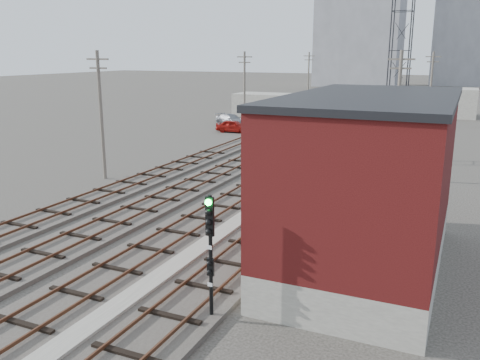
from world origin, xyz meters
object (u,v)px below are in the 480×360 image
Objects in this scene: car_grey at (231,119)px; signal_mast at (210,247)px; switch_stand at (305,139)px; site_trailer at (317,113)px; car_silver at (257,121)px; car_red at (234,126)px.

signal_mast is at bearing -132.41° from car_grey.
car_grey is (-13.01, 10.80, -0.01)m from switch_stand.
switch_stand is 16.68m from site_trailer.
signal_mast reaches higher than switch_stand.
signal_mast is 47.47m from car_silver.
site_trailer is 11.04m from car_grey.
site_trailer is at bearing -33.75° from car_red.
car_grey is at bearing 114.39° from signal_mast.
car_grey is at bearing 100.78° from car_silver.
car_red reaches higher than car_grey.
site_trailer is (-10.45, 49.61, -1.20)m from signal_mast.
switch_stand is at bearing -120.72° from car_red.
signal_mast is 1.12× the size of car_silver.
car_silver is 3.38m from car_grey.
car_red is at bearing -135.13° from site_trailer.
site_trailer reaches higher than switch_stand.
signal_mast is 0.95× the size of car_grey.
signal_mast is 3.06× the size of switch_stand.
car_grey is (-20.00, 44.11, -1.96)m from signal_mast.
signal_mast is at bearing -92.59° from site_trailer.
switch_stand is 11.30m from car_red.
signal_mast reaches higher than car_silver.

